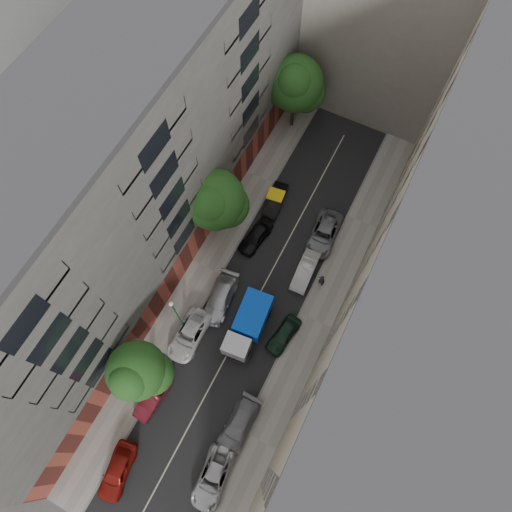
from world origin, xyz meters
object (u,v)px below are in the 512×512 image
Objects in this scene: car_right_4 at (324,234)px; tree_mid at (215,202)px; car_left_5 at (275,200)px; car_left_0 at (117,471)px; tree_near at (137,373)px; pedestrian at (322,280)px; car_right_1 at (239,426)px; car_left_3 at (220,298)px; car_left_2 at (189,335)px; car_left_4 at (255,237)px; tree_far at (296,86)px; car_right_3 at (305,271)px; car_right_0 at (213,478)px; tarp_truck at (248,324)px; lamp_post at (176,314)px; car_left_1 at (153,398)px; car_right_2 at (284,335)px.

tree_mid reaches higher than car_right_4.
car_left_0 is at bearing -97.81° from car_left_5.
tree_near is 4.28× the size of pedestrian.
car_left_0 reaches higher than car_right_1.
car_left_3 is at bearing -96.92° from car_left_5.
car_left_4 is at bearing 84.72° from car_left_2.
tree_near is 15.14m from tree_mid.
car_right_3 is at bearing -60.75° from tree_far.
car_left_0 is 0.89× the size of car_left_2.
car_left_2 is 0.57× the size of tree_far.
car_right_0 is 0.55× the size of tree_far.
tree_far is at bearing 91.87° from tree_near.
tarp_truck is 6.34m from lamp_post.
car_left_0 is at bearing -86.33° from tree_far.
tree_mid is 0.95× the size of tree_far.
car_left_4 reaches higher than car_left_1.
car_right_4 is 0.63× the size of tree_mid.
car_left_1 is 0.75× the size of car_right_4.
car_left_4 is 20.65m from car_right_0.
car_left_0 is at bearing -78.65° from tree_near.
car_left_0 is 0.64× the size of lamp_post.
tree_mid is at bearing 96.83° from tree_near.
car_left_3 is 0.73× the size of lamp_post.
car_right_3 is at bearing -2.13° from car_left_4.
car_left_5 is 0.55× the size of tree_near.
car_left_4 reaches higher than car_right_0.
pedestrian reaches higher than car_right_0.
car_right_1 is (6.40, -15.43, 0.02)m from car_left_4.
car_left_0 reaches higher than car_right_4.
car_right_4 reaches higher than car_left_4.
car_right_0 is 10.02m from tree_near.
car_left_4 reaches higher than car_left_5.
tarp_truck is 1.21× the size of car_left_2.
car_left_3 is 1.25× the size of car_left_5.
car_right_1 reaches higher than car_left_1.
tarp_truck reaches higher than car_left_4.
car_left_3 is at bearing -82.61° from tree_far.
tarp_truck is 1.25× the size of car_right_0.
lamp_post is at bearing -159.52° from tarp_truck.
car_left_1 is 30.98m from tree_far.
car_left_1 is 0.95× the size of car_left_4.
car_right_4 is at bearing 67.10° from car_left_0.
car_right_3 reaches higher than car_right_2.
car_left_5 is (-3.45, 12.35, -0.80)m from tarp_truck.
car_left_0 is 1.07× the size of car_left_4.
car_right_4 is at bearing 54.23° from car_left_3.
car_right_2 is at bearing 26.01° from car_left_2.
tarp_truck is 3.66m from car_left_3.
car_left_1 is 7.39m from lamp_post.
tree_near is at bearing -119.26° from car_right_3.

